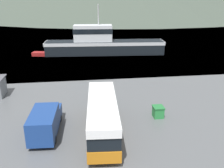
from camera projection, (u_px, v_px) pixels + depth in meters
name	position (u px, v px, depth m)	size (l,w,h in m)	color
water_surface	(80.00, 17.00, 149.33)	(240.00, 240.00, 0.00)	slate
tour_bus	(102.00, 115.00, 22.35)	(3.28, 10.35, 3.22)	#B26614
delivery_van	(45.00, 121.00, 22.42)	(2.55, 6.48, 2.43)	navy
fishing_boat	(102.00, 43.00, 53.30)	(25.43, 6.24, 10.33)	black
storage_bin	(158.00, 112.00, 25.81)	(1.10, 1.18, 1.19)	#287F3D
small_boat	(47.00, 54.00, 52.25)	(6.39, 2.75, 0.76)	maroon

